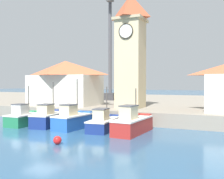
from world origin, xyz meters
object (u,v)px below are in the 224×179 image
at_px(fishing_boat_far_left, 25,118).
at_px(fishing_boat_left_inner, 73,120).
at_px(fishing_boat_center, 132,123).
at_px(fishing_boat_left_outer, 50,118).
at_px(clock_tower, 131,48).
at_px(warehouse_left, 65,82).
at_px(fishing_boat_mid_left, 104,123).
at_px(mooring_buoy, 57,140).
at_px(port_crane_near, 110,53).

relative_size(fishing_boat_far_left, fishing_boat_left_inner, 0.91).
bearing_deg(fishing_boat_center, fishing_boat_left_inner, -179.91).
relative_size(fishing_boat_far_left, fishing_boat_left_outer, 0.81).
distance_m(fishing_boat_center, clock_tower, 11.43).
relative_size(fishing_boat_far_left, warehouse_left, 0.46).
height_order(fishing_boat_far_left, fishing_boat_center, fishing_boat_far_left).
xyz_separation_m(fishing_boat_left_outer, fishing_boat_left_inner, (2.95, -0.36, 0.03)).
distance_m(fishing_boat_mid_left, clock_tower, 10.80).
distance_m(fishing_boat_left_inner, fishing_boat_mid_left, 3.00).
xyz_separation_m(fishing_boat_far_left, mooring_buoy, (7.90, -5.47, -0.46)).
distance_m(fishing_boat_left_outer, port_crane_near, 21.52).
distance_m(fishing_boat_left_outer, fishing_boat_mid_left, 5.92).
xyz_separation_m(fishing_boat_mid_left, port_crane_near, (-8.38, 19.55, 8.63)).
distance_m(fishing_boat_far_left, fishing_boat_mid_left, 8.45).
bearing_deg(fishing_boat_left_outer, fishing_boat_left_inner, -7.02).
relative_size(fishing_boat_mid_left, port_crane_near, 0.24).
xyz_separation_m(warehouse_left, port_crane_near, (1.28, 11.45, 4.98)).
xyz_separation_m(fishing_boat_center, warehouse_left, (-12.49, 8.50, 3.50)).
distance_m(fishing_boat_left_inner, port_crane_near, 22.36).
relative_size(fishing_boat_left_inner, port_crane_near, 0.22).
bearing_deg(port_crane_near, mooring_buoy, -73.05).
height_order(fishing_boat_left_inner, clock_tower, clock_tower).
distance_m(fishing_boat_left_inner, mooring_buoy, 6.35).
xyz_separation_m(fishing_boat_left_outer, fishing_boat_center, (8.74, -0.35, 0.04)).
distance_m(fishing_boat_left_inner, fishing_boat_center, 5.80).
height_order(fishing_boat_left_inner, mooring_buoy, fishing_boat_left_inner).
height_order(fishing_boat_left_outer, port_crane_near, port_crane_near).
bearing_deg(fishing_boat_left_inner, warehouse_left, 128.19).
distance_m(fishing_boat_center, mooring_buoy, 6.76).
height_order(fishing_boat_mid_left, fishing_boat_center, fishing_boat_mid_left).
bearing_deg(fishing_boat_left_inner, mooring_buoy, -67.24).
relative_size(fishing_boat_left_inner, clock_tower, 0.31).
distance_m(fishing_boat_left_outer, fishing_boat_center, 8.75).
xyz_separation_m(fishing_boat_far_left, fishing_boat_center, (11.25, 0.38, 0.08)).
height_order(fishing_boat_far_left, clock_tower, clock_tower).
relative_size(fishing_boat_far_left, mooring_buoy, 7.29).
distance_m(fishing_boat_mid_left, warehouse_left, 13.13).
height_order(fishing_boat_far_left, fishing_boat_left_outer, fishing_boat_left_outer).
distance_m(clock_tower, port_crane_near, 14.43).
xyz_separation_m(warehouse_left, mooring_buoy, (9.15, -14.35, -4.04)).
relative_size(fishing_boat_center, clock_tower, 0.36).
bearing_deg(warehouse_left, fishing_boat_mid_left, -39.96).
xyz_separation_m(fishing_boat_left_inner, clock_tower, (2.66, 8.04, 7.51)).
relative_size(fishing_boat_center, port_crane_near, 0.25).
bearing_deg(fishing_boat_mid_left, fishing_boat_center, -8.14).
xyz_separation_m(fishing_boat_left_outer, warehouse_left, (-3.75, 8.15, 3.55)).
bearing_deg(fishing_boat_left_outer, fishing_boat_far_left, -163.76).
height_order(warehouse_left, port_crane_near, port_crane_near).
bearing_deg(fishing_boat_far_left, clock_tower, 46.05).
distance_m(warehouse_left, mooring_buoy, 17.49).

